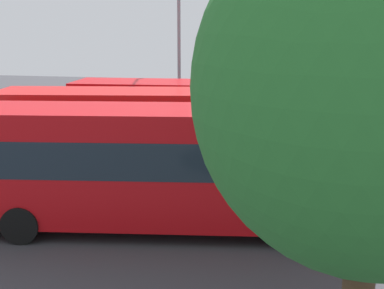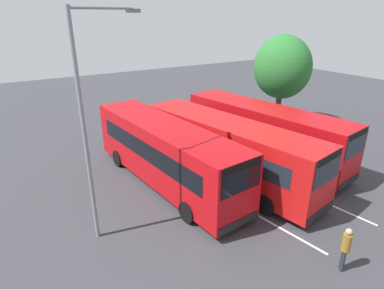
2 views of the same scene
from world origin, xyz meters
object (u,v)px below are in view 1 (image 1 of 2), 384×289
object	(u,v)px
bus_center_right	(161,164)
depot_tree	(374,90)
street_lamp	(179,35)
bus_far_left	(214,121)
bus_center_left	(160,135)

from	to	relation	value
bus_center_right	depot_tree	size ratio (longest dim) A/B	1.59
bus_center_right	street_lamp	world-z (taller)	street_lamp
street_lamp	depot_tree	size ratio (longest dim) A/B	1.24
bus_center_right	street_lamp	distance (m)	11.69
bus_far_left	depot_tree	xyz separation A→B (m)	(-4.13, 12.70, 2.85)
bus_far_left	bus_center_right	bearing A→B (deg)	82.30
bus_center_left	street_lamp	distance (m)	8.12
bus_center_left	bus_center_right	xyz separation A→B (m)	(-1.03, 3.67, 0.00)
bus_far_left	bus_center_right	size ratio (longest dim) A/B	0.99
bus_center_left	street_lamp	bearing A→B (deg)	-91.39
bus_center_left	bus_center_right	bearing A→B (deg)	96.02
bus_center_right	depot_tree	world-z (taller)	depot_tree
bus_far_left	street_lamp	xyz separation A→B (m)	(2.43, -4.31, 3.25)
bus_center_right	depot_tree	distance (m)	8.00
bus_center_left	bus_center_right	size ratio (longest dim) A/B	1.00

